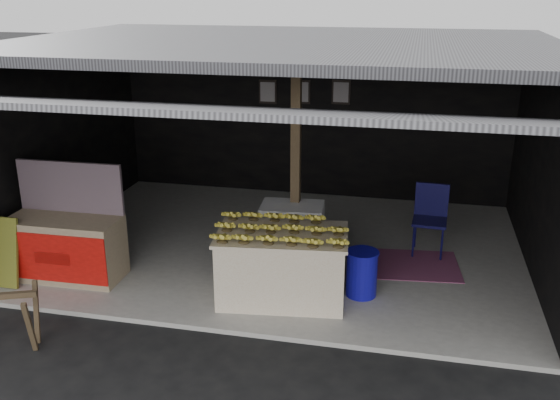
% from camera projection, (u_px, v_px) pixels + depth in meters
% --- Properties ---
extents(ground, '(80.00, 80.00, 0.00)m').
position_uv_depth(ground, '(235.00, 336.00, 6.97)').
color(ground, black).
rests_on(ground, ground).
extents(concrete_slab, '(7.00, 5.00, 0.06)m').
position_uv_depth(concrete_slab, '(283.00, 246.00, 9.26)').
color(concrete_slab, gray).
rests_on(concrete_slab, ground).
extents(shophouse, '(7.40, 7.29, 3.02)m').
position_uv_depth(shophouse, '(288.00, 104.00, 8.87)').
color(shophouse, black).
rests_on(shophouse, ground).
extents(banana_table, '(1.66, 1.14, 0.86)m').
position_uv_depth(banana_table, '(282.00, 266.00, 7.54)').
color(banana_table, silver).
rests_on(banana_table, concrete_slab).
extents(banana_pile, '(1.53, 1.03, 0.17)m').
position_uv_depth(banana_pile, '(282.00, 226.00, 7.37)').
color(banana_pile, gold).
rests_on(banana_pile, banana_table).
extents(white_crate, '(0.86, 0.62, 0.91)m').
position_uv_depth(white_crate, '(292.00, 237.00, 8.34)').
color(white_crate, white).
rests_on(white_crate, concrete_slab).
extents(neighbor_stall, '(1.46, 0.68, 1.50)m').
position_uv_depth(neighbor_stall, '(66.00, 245.00, 8.10)').
color(neighbor_stall, '#998466').
rests_on(neighbor_stall, concrete_slab).
extents(sawhorse, '(0.78, 0.77, 0.67)m').
position_uv_depth(sawhorse, '(5.00, 315.00, 6.56)').
color(sawhorse, '#4B3B25').
rests_on(sawhorse, ground).
extents(water_barrel, '(0.38, 0.38, 0.56)m').
position_uv_depth(water_barrel, '(362.00, 274.00, 7.67)').
color(water_barrel, '#110D99').
rests_on(water_barrel, concrete_slab).
extents(plastic_chair, '(0.49, 0.49, 0.99)m').
position_uv_depth(plastic_chair, '(431.00, 213.00, 8.84)').
color(plastic_chair, '#0B0A37').
rests_on(plastic_chair, concrete_slab).
extents(magenta_rug, '(1.60, 1.15, 0.01)m').
position_uv_depth(magenta_rug, '(403.00, 264.00, 8.58)').
color(magenta_rug, '#701953').
rests_on(magenta_rug, concrete_slab).
extents(picture_frames, '(1.62, 0.04, 0.46)m').
position_uv_depth(picture_frames, '(303.00, 92.00, 10.87)').
color(picture_frames, black).
rests_on(picture_frames, shophouse).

